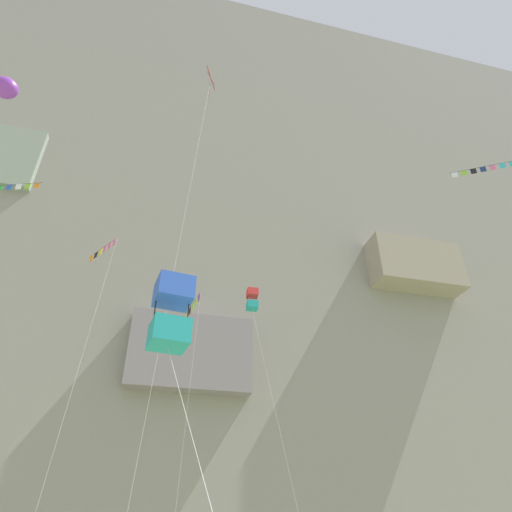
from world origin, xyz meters
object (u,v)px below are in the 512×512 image
Objects in this scene: kite_banner_mid_left at (192,315)px; kite_diamond_low_right at (209,87)px; kite_banner_upper_mid at (5,213)px; kite_banner_near_cliff at (493,183)px; kite_banner_mid_right at (100,262)px; kite_box_low_center at (252,300)px; kite_box_far_right at (171,313)px.

kite_banner_mid_left is 16.92m from kite_diamond_low_right.
kite_banner_near_cliff reaches higher than kite_banner_upper_mid.
kite_banner_mid_right is at bearing 132.25° from kite_diamond_low_right.
kite_diamond_low_right is (-5.69, -9.65, 12.24)m from kite_box_low_center.
kite_banner_near_cliff is at bearing -4.05° from kite_diamond_low_right.
kite_box_low_center is at bearing 59.49° from kite_diamond_low_right.
kite_banner_upper_mid is at bearing 174.10° from kite_banner_near_cliff.
kite_banner_upper_mid is 18.32m from kite_box_low_center.
kite_banner_near_cliff is 3.13× the size of kite_box_far_right.
kite_banner_mid_right is at bearing -164.25° from kite_box_low_center.
kite_banner_mid_right is at bearing 105.96° from kite_box_far_right.
kite_box_low_center is 0.59× the size of kite_diamond_low_right.
kite_banner_mid_left is at bearing 82.99° from kite_box_far_right.
kite_diamond_low_right is 22.15m from kite_banner_near_cliff.
kite_diamond_low_right is at bearing -47.75° from kite_banner_mid_right.
kite_banner_mid_right reaches higher than kite_box_far_right.
kite_banner_mid_left is at bearing 155.05° from kite_banner_near_cliff.
kite_banner_mid_left is at bearing 12.99° from kite_banner_mid_right.
kite_banner_upper_mid is 18.19m from kite_box_far_right.
kite_box_far_right is (-2.15, -17.46, -8.23)m from kite_banner_mid_left.
kite_banner_upper_mid is at bearing -152.39° from kite_banner_mid_left.
kite_banner_mid_left reaches higher than kite_box_far_right.
kite_banner_mid_left is 24.01m from kite_banner_near_cliff.
kite_banner_mid_right is (-5.82, 6.41, -12.40)m from kite_diamond_low_right.
kite_box_far_right is (-6.96, -19.16, -10.90)m from kite_box_low_center.
kite_banner_upper_mid is 0.77× the size of kite_banner_near_cliff.
kite_banner_upper_mid reaches higher than kite_box_low_center.
kite_box_low_center is at bearing 15.75° from kite_banner_mid_right.
kite_box_low_center is at bearing 19.49° from kite_banner_mid_left.
kite_diamond_low_right is at bearing 82.41° from kite_box_far_right.
kite_diamond_low_right is at bearing -9.47° from kite_banner_upper_mid.
kite_box_low_center is 23.12m from kite_box_far_right.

